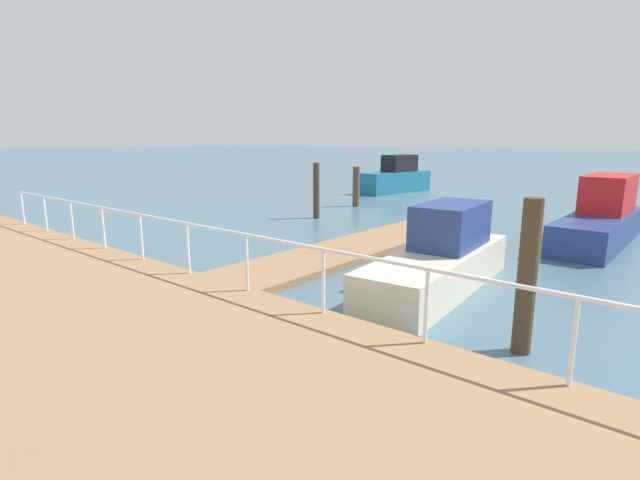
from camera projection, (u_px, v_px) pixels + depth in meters
The scene contains 9 objects.
ground_plane at pixel (121, 224), 18.01m from camera, with size 300.00×300.00×0.00m, color #476675.
floating_dock at pixel (371, 243), 14.32m from camera, with size 12.80×2.00×0.18m, color #93704C.
boardwalk_railing at pixel (282, 253), 8.14m from camera, with size 0.06×23.60×1.08m.
dock_piling_0 at pixel (527, 278), 7.00m from camera, with size 0.28×0.28×2.33m, color #473826.
dock_piling_1 at pixel (356, 187), 22.50m from camera, with size 0.33×0.33×1.85m, color brown.
dock_piling_2 at pixel (316, 191), 19.12m from camera, with size 0.26×0.26×2.20m, color #473826.
moored_boat_0 at pixel (396, 178), 28.44m from camera, with size 5.14×2.09×2.18m.
moored_boat_1 at pixel (601, 218), 14.67m from camera, with size 6.00×1.53×2.04m.
moored_boat_2 at pixel (441, 258), 10.24m from camera, with size 5.31×1.87×1.77m.
Camera 1 is at (-8.80, 2.88, 3.16)m, focal length 27.01 mm.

